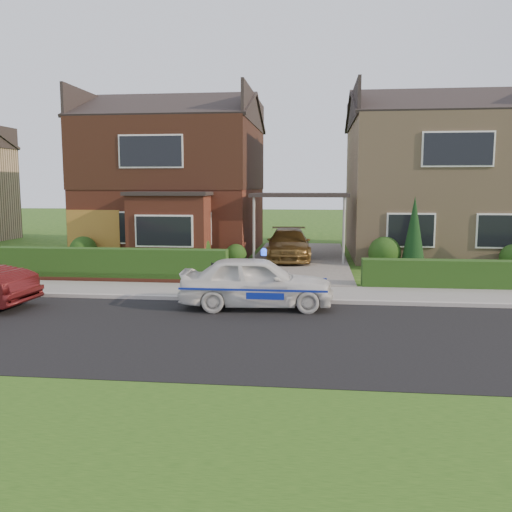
# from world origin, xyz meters

# --- Properties ---
(ground) EXTENTS (120.00, 120.00, 0.00)m
(ground) POSITION_xyz_m (0.00, 0.00, 0.00)
(ground) COLOR #204412
(ground) RESTS_ON ground
(road) EXTENTS (60.00, 6.00, 0.02)m
(road) POSITION_xyz_m (0.00, 0.00, 0.00)
(road) COLOR black
(road) RESTS_ON ground
(kerb) EXTENTS (60.00, 0.16, 0.12)m
(kerb) POSITION_xyz_m (0.00, 3.05, 0.06)
(kerb) COLOR #9E9993
(kerb) RESTS_ON ground
(sidewalk) EXTENTS (60.00, 2.00, 0.10)m
(sidewalk) POSITION_xyz_m (0.00, 4.10, 0.05)
(sidewalk) COLOR slate
(sidewalk) RESTS_ON ground
(grass_verge) EXTENTS (60.00, 4.00, 0.01)m
(grass_verge) POSITION_xyz_m (0.00, -5.00, 0.00)
(grass_verge) COLOR #204412
(grass_verge) RESTS_ON ground
(driveway) EXTENTS (3.80, 12.00, 0.12)m
(driveway) POSITION_xyz_m (0.00, 11.00, 0.06)
(driveway) COLOR #666059
(driveway) RESTS_ON ground
(house_left) EXTENTS (7.50, 9.53, 7.25)m
(house_left) POSITION_xyz_m (-5.78, 13.90, 3.81)
(house_left) COLOR brown
(house_left) RESTS_ON ground
(house_right) EXTENTS (7.50, 8.06, 7.25)m
(house_right) POSITION_xyz_m (5.80, 13.99, 3.66)
(house_right) COLOR tan
(house_right) RESTS_ON ground
(carport_link) EXTENTS (3.80, 3.00, 2.77)m
(carport_link) POSITION_xyz_m (0.00, 10.95, 2.66)
(carport_link) COLOR black
(carport_link) RESTS_ON ground
(garage_door) EXTENTS (2.20, 0.10, 2.10)m
(garage_door) POSITION_xyz_m (-8.25, 9.96, 1.05)
(garage_door) COLOR #905C1F
(garage_door) RESTS_ON ground
(dwarf_wall) EXTENTS (7.70, 0.25, 0.36)m
(dwarf_wall) POSITION_xyz_m (-5.80, 5.30, 0.18)
(dwarf_wall) COLOR brown
(dwarf_wall) RESTS_ON ground
(hedge_left) EXTENTS (7.50, 0.55, 0.90)m
(hedge_left) POSITION_xyz_m (-5.80, 5.45, 0.00)
(hedge_left) COLOR #133510
(hedge_left) RESTS_ON ground
(hedge_right) EXTENTS (7.50, 0.55, 0.80)m
(hedge_right) POSITION_xyz_m (5.80, 5.35, 0.00)
(hedge_right) COLOR #133510
(hedge_right) RESTS_ON ground
(shrub_left_far) EXTENTS (1.08, 1.08, 1.08)m
(shrub_left_far) POSITION_xyz_m (-8.50, 9.50, 0.54)
(shrub_left_far) COLOR #133510
(shrub_left_far) RESTS_ON ground
(shrub_left_mid) EXTENTS (1.32, 1.32, 1.32)m
(shrub_left_mid) POSITION_xyz_m (-4.00, 9.30, 0.66)
(shrub_left_mid) COLOR #133510
(shrub_left_mid) RESTS_ON ground
(shrub_left_near) EXTENTS (0.84, 0.84, 0.84)m
(shrub_left_near) POSITION_xyz_m (-2.40, 9.60, 0.42)
(shrub_left_near) COLOR #133510
(shrub_left_near) RESTS_ON ground
(shrub_right_near) EXTENTS (1.20, 1.20, 1.20)m
(shrub_right_near) POSITION_xyz_m (3.20, 9.40, 0.60)
(shrub_right_near) COLOR #133510
(shrub_right_near) RESTS_ON ground
(conifer_a) EXTENTS (0.90, 0.90, 2.60)m
(conifer_a) POSITION_xyz_m (4.20, 9.20, 1.30)
(conifer_a) COLOR black
(conifer_a) RESTS_ON ground
(police_car) EXTENTS (3.53, 3.95, 1.47)m
(police_car) POSITION_xyz_m (-0.79, 2.40, 0.66)
(police_car) COLOR silver
(police_car) RESTS_ON ground
(driveway_car) EXTENTS (1.92, 4.26, 1.21)m
(driveway_car) POSITION_xyz_m (-0.43, 10.74, 0.73)
(driveway_car) COLOR brown
(driveway_car) RESTS_ON driveway
(potted_plant_a) EXTENTS (0.50, 0.42, 0.81)m
(potted_plant_a) POSITION_xyz_m (-6.16, 8.92, 0.41)
(potted_plant_a) COLOR gray
(potted_plant_a) RESTS_ON ground
(potted_plant_b) EXTENTS (0.49, 0.47, 0.69)m
(potted_plant_b) POSITION_xyz_m (-8.80, 8.29, 0.35)
(potted_plant_b) COLOR gray
(potted_plant_b) RESTS_ON ground
(potted_plant_c) EXTENTS (0.55, 0.55, 0.85)m
(potted_plant_c) POSITION_xyz_m (-2.50, 6.00, 0.42)
(potted_plant_c) COLOR gray
(potted_plant_c) RESTS_ON ground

